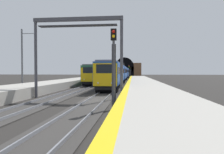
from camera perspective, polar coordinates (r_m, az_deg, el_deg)
ground_plane at (r=17.95m, az=-4.15°, el=-6.60°), size 320.00×320.00×0.00m
platform_right at (r=17.68m, az=10.89°, el=-5.06°), size 112.00×4.79×1.03m
platform_left at (r=21.30m, az=-28.41°, el=-4.10°), size 112.00×4.79×1.03m
platform_right_edge_strip at (r=17.57m, az=3.90°, el=-3.37°), size 112.00×0.50×0.01m
track_main_line at (r=17.95m, az=-4.16°, el=-6.47°), size 160.00×2.63×0.21m
track_adjacent_line at (r=19.14m, az=-16.77°, el=-6.03°), size 160.00×2.85×0.21m
train_main_approaching at (r=62.09m, az=3.05°, el=1.21°), size 80.01×2.87×4.77m
train_adjacent_platform at (r=63.87m, az=-0.67°, el=1.17°), size 63.34×3.25×4.67m
railway_signal_near at (r=13.35m, az=0.47°, el=4.00°), size 0.39×0.38×5.32m
railway_signal_mid at (r=63.07m, az=4.78°, el=1.76°), size 0.39×0.38×4.64m
railway_signal_far at (r=109.34m, az=5.27°, el=1.74°), size 0.39×0.38×4.96m
overhead_signal_gantry at (r=19.84m, az=-9.61°, el=10.77°), size 0.70×8.60×7.66m
tunnel_portal at (r=123.80m, az=3.51°, el=2.15°), size 2.39×20.30×11.37m
catenary_mast_near at (r=29.79m, az=-23.83°, el=4.60°), size 0.22×2.08×8.21m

